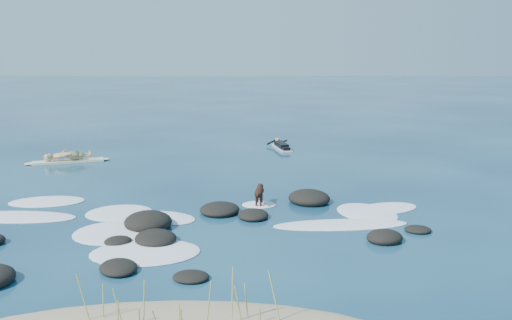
{
  "coord_description": "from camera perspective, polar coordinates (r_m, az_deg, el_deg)",
  "views": [
    {
      "loc": [
        1.35,
        -16.73,
        5.09
      ],
      "look_at": [
        1.76,
        4.0,
        0.9
      ],
      "focal_mm": 40.0,
      "sensor_mm": 36.0,
      "label": 1
    }
  ],
  "objects": [
    {
      "name": "reef_rocks",
      "position": [
        15.73,
        -10.71,
        -7.2
      ],
      "size": [
        13.05,
        7.98,
        0.66
      ],
      "color": "black",
      "rests_on": "ground"
    },
    {
      "name": "ground",
      "position": [
        17.54,
        -5.53,
        -5.5
      ],
      "size": [
        160.0,
        160.0,
        0.0
      ],
      "primitive_type": "plane",
      "color": "#0A2642",
      "rests_on": "ground"
    },
    {
      "name": "dog",
      "position": [
        18.36,
        0.33,
        -3.22
      ],
      "size": [
        0.35,
        1.07,
        0.68
      ],
      "rotation": [
        0.0,
        0.0,
        1.45
      ],
      "color": "black",
      "rests_on": "ground"
    },
    {
      "name": "paddling_surfer_rig",
      "position": [
        28.49,
        2.54,
        1.42
      ],
      "size": [
        1.19,
        2.5,
        0.43
      ],
      "rotation": [
        0.0,
        0.0,
        1.77
      ],
      "color": "silver",
      "rests_on": "ground"
    },
    {
      "name": "breaking_foam",
      "position": [
        17.03,
        -7.54,
        -6.03
      ],
      "size": [
        14.52,
        6.7,
        0.12
      ],
      "color": "white",
      "rests_on": "ground"
    },
    {
      "name": "dune_grass",
      "position": [
        9.96,
        -7.6,
        -15.4
      ],
      "size": [
        3.65,
        1.72,
        1.23
      ],
      "color": "#9A9A4A",
      "rests_on": "ground"
    },
    {
      "name": "standing_surfer_rig",
      "position": [
        26.32,
        -18.38,
        1.49
      ],
      "size": [
        3.55,
        1.52,
        2.07
      ],
      "rotation": [
        0.0,
        0.0,
        0.31
      ],
      "color": "beige",
      "rests_on": "ground"
    }
  ]
}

